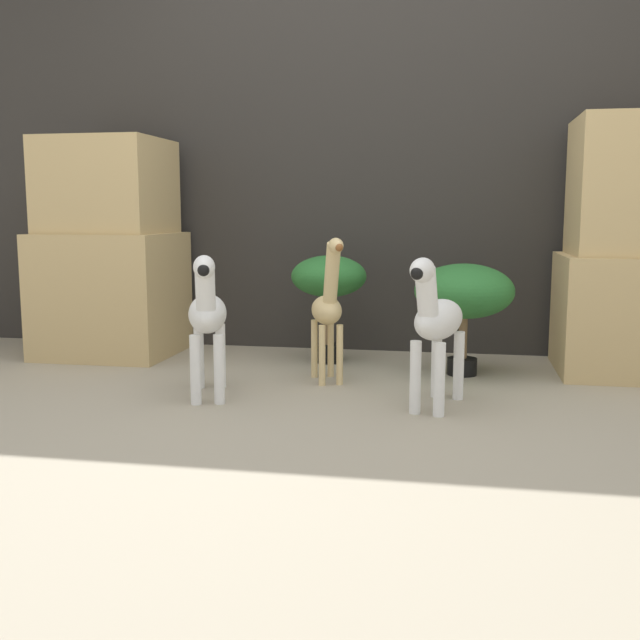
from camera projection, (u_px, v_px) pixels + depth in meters
The scene contains 9 objects.
ground_plane at pixel (311, 426), 2.75m from camera, with size 14.00×14.00×0.00m, color #9E937F.
wall_back at pixel (367, 153), 4.14m from camera, with size 6.40×0.08×2.20m.
rock_pillar_left at pixel (110, 255), 4.07m from camera, with size 0.69×0.64×1.17m.
rock_pillar_right at pixel (636, 256), 3.57m from camera, with size 0.69×0.64×1.22m.
zebra_right at pixel (436, 321), 2.94m from camera, with size 0.26×0.54×0.61m.
zebra_left at pixel (207, 315), 3.12m from camera, with size 0.27×0.53×0.61m.
giraffe_figurine at pixel (328, 306), 3.40m from camera, with size 0.23×0.38×0.67m.
potted_palm_front at pixel (329, 281), 3.86m from camera, with size 0.39×0.39×0.56m.
potted_palm_back at pixel (464, 293), 3.55m from camera, with size 0.47×0.47×0.54m.
Camera 1 is at (0.53, -2.61, 0.78)m, focal length 42.00 mm.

